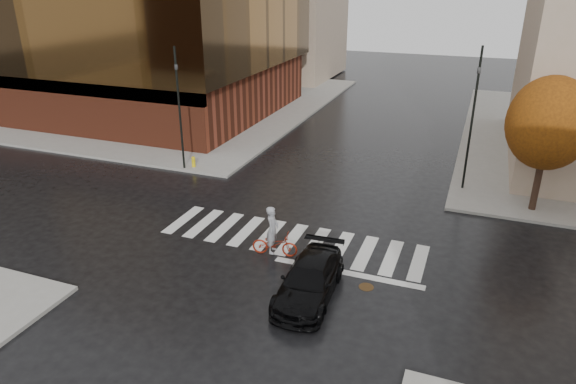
% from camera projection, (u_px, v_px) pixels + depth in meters
% --- Properties ---
extents(ground, '(120.00, 120.00, 0.00)m').
position_uv_depth(ground, '(288.00, 244.00, 22.15)').
color(ground, black).
rests_on(ground, ground).
extents(sidewalk_nw, '(30.00, 30.00, 0.15)m').
position_uv_depth(sidewalk_nw, '(156.00, 100.00, 47.07)').
color(sidewalk_nw, gray).
rests_on(sidewalk_nw, ground).
extents(crosswalk, '(12.00, 3.00, 0.01)m').
position_uv_depth(crosswalk, '(292.00, 239.00, 22.57)').
color(crosswalk, silver).
rests_on(crosswalk, ground).
extents(office_glass, '(27.00, 19.00, 16.00)m').
position_uv_depth(office_glass, '(114.00, 7.00, 41.59)').
color(office_glass, maroon).
rests_on(office_glass, sidewalk_nw).
extents(tree_ne_a, '(3.80, 3.80, 6.50)m').
position_uv_depth(tree_ne_a, '(549.00, 124.00, 23.46)').
color(tree_ne_a, black).
rests_on(tree_ne_a, sidewalk_ne).
extents(sedan, '(2.08, 4.65, 1.32)m').
position_uv_depth(sedan, '(309.00, 280.00, 18.37)').
color(sedan, black).
rests_on(sedan, ground).
extents(cyclist, '(1.98, 0.94, 2.17)m').
position_uv_depth(cyclist, '(274.00, 239.00, 21.07)').
color(cyclist, maroon).
rests_on(cyclist, ground).
extents(traffic_light_nw, '(0.18, 0.15, 7.02)m').
position_uv_depth(traffic_light_nw, '(179.00, 102.00, 28.91)').
color(traffic_light_nw, black).
rests_on(traffic_light_nw, sidewalk_nw).
extents(traffic_light_ne, '(0.22, 0.23, 7.44)m').
position_uv_depth(traffic_light_ne, '(473.00, 110.00, 25.96)').
color(traffic_light_ne, black).
rests_on(traffic_light_ne, sidewalk_ne).
extents(fire_hydrant, '(0.23, 0.23, 0.65)m').
position_uv_depth(fire_hydrant, '(193.00, 161.00, 30.49)').
color(fire_hydrant, yellow).
rests_on(fire_hydrant, sidewalk_nw).
extents(manhole, '(0.70, 0.70, 0.01)m').
position_uv_depth(manhole, '(366.00, 287.00, 19.13)').
color(manhole, '#4E361C').
rests_on(manhole, ground).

